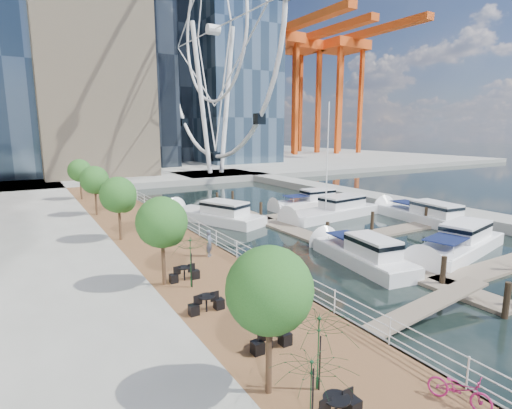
{
  "coord_description": "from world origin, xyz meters",
  "views": [
    {
      "loc": [
        -17.3,
        -15.16,
        8.86
      ],
      "look_at": [
        -1.32,
        11.69,
        3.0
      ],
      "focal_mm": 28.0,
      "sensor_mm": 36.0,
      "label": 1
    }
  ],
  "objects": [
    {
      "name": "breakwater",
      "position": [
        20.0,
        20.0,
        0.5
      ],
      "size": [
        4.0,
        60.0,
        1.0
      ],
      "primitive_type": "cube",
      "color": "gray",
      "rests_on": "ground"
    },
    {
      "name": "railing",
      "position": [
        -6.1,
        15.0,
        1.52
      ],
      "size": [
        0.1,
        60.0,
        1.05
      ],
      "primitive_type": null,
      "color": "white",
      "rests_on": "boardwalk"
    },
    {
      "name": "seawall",
      "position": [
        -6.0,
        15.0,
        0.5
      ],
      "size": [
        0.25,
        60.0,
        1.0
      ],
      "primitive_type": "cube",
      "color": "#595954",
      "rests_on": "ground"
    },
    {
      "name": "ferris_wheel",
      "position": [
        14.0,
        52.0,
        25.92
      ],
      "size": [
        5.8,
        45.6,
        47.8
      ],
      "color": "white",
      "rests_on": "ground"
    },
    {
      "name": "street_trees",
      "position": [
        -11.4,
        14.0,
        4.29
      ],
      "size": [
        2.6,
        42.6,
        4.6
      ],
      "color": "#3F2B1C",
      "rests_on": "ground"
    },
    {
      "name": "boardwalk",
      "position": [
        -9.0,
        15.0,
        0.5
      ],
      "size": [
        6.0,
        60.0,
        1.0
      ],
      "primitive_type": "cube",
      "color": "brown",
      "rests_on": "ground"
    },
    {
      "name": "pedestrian_near",
      "position": [
        -7.45,
        7.13,
        1.85
      ],
      "size": [
        0.7,
        0.74,
        1.7
      ],
      "primitive_type": "imported",
      "rotation": [
        0.0,
        0.0,
        0.89
      ],
      "color": "#474F5F",
      "rests_on": "boardwalk"
    },
    {
      "name": "pedestrian_mid",
      "position": [
        -6.73,
        20.68,
        1.89
      ],
      "size": [
        1.03,
        1.09,
        1.78
      ],
      "primitive_type": "imported",
      "rotation": [
        0.0,
        0.0,
        -2.14
      ],
      "color": "gray",
      "rests_on": "boardwalk"
    },
    {
      "name": "port_cranes",
      "position": [
        67.67,
        95.67,
        20.0
      ],
      "size": [
        40.0,
        52.0,
        38.0
      ],
      "color": "#D84C14",
      "rests_on": "ground"
    },
    {
      "name": "pier",
      "position": [
        14.0,
        52.0,
        0.5
      ],
      "size": [
        14.0,
        12.0,
        1.0
      ],
      "primitive_type": "cube",
      "color": "gray",
      "rests_on": "ground"
    },
    {
      "name": "cafe_seating",
      "position": [
        -10.4,
        -2.95,
        2.23
      ],
      "size": [
        4.37,
        14.14,
        2.62
      ],
      "color": "#0E351C",
      "rests_on": "ground"
    },
    {
      "name": "land_far",
      "position": [
        0.0,
        102.0,
        0.5
      ],
      "size": [
        200.0,
        114.0,
        1.0
      ],
      "primitive_type": "cube",
      "color": "gray",
      "rests_on": "ground"
    },
    {
      "name": "floating_docks",
      "position": [
        7.97,
        9.98,
        0.49
      ],
      "size": [
        16.0,
        34.0,
        2.6
      ],
      "color": "#6D6051",
      "rests_on": "ground"
    },
    {
      "name": "bicycle",
      "position": [
        -6.91,
        -9.26,
        1.46
      ],
      "size": [
        1.16,
        1.86,
        0.92
      ],
      "primitive_type": "imported",
      "rotation": [
        0.0,
        0.0,
        0.34
      ],
      "color": "#991651",
      "rests_on": "boardwalk"
    },
    {
      "name": "yacht_foreground",
      "position": [
        9.56,
        1.28,
        0.0
      ],
      "size": [
        11.68,
        5.34,
        2.15
      ],
      "primitive_type": null,
      "rotation": [
        0.0,
        0.0,
        1.78
      ],
      "color": "white",
      "rests_on": "ground"
    },
    {
      "name": "ground",
      "position": [
        0.0,
        0.0,
        0.0
      ],
      "size": [
        520.0,
        520.0,
        0.0
      ],
      "primitive_type": "plane",
      "color": "black",
      "rests_on": "ground"
    },
    {
      "name": "cafe_tables",
      "position": [
        -10.4,
        -2.0,
        1.37
      ],
      "size": [
        2.5,
        13.7,
        0.74
      ],
      "color": "black",
      "rests_on": "ground"
    },
    {
      "name": "pedestrian_far",
      "position": [
        -8.98,
        33.58,
        1.73
      ],
      "size": [
        0.91,
        0.52,
        1.47
      ],
      "primitive_type": "imported",
      "rotation": [
        0.0,
        0.0,
        2.94
      ],
      "color": "#343741",
      "rests_on": "boardwalk"
    },
    {
      "name": "moored_yachts",
      "position": [
        8.93,
        13.15,
        0.0
      ],
      "size": [
        23.33,
        33.92,
        11.5
      ],
      "color": "silver",
      "rests_on": "ground"
    }
  ]
}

